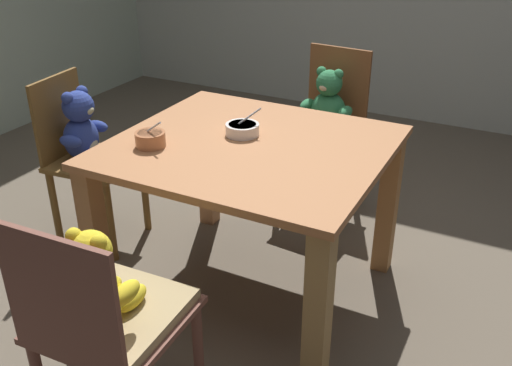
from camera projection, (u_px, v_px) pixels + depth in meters
ground_plane at (251, 292)px, 2.63m from camera, size 5.20×5.20×0.04m
dining_table at (250, 175)px, 2.36m from camera, size 1.07×0.98×0.72m
teddy_chair_near_left at (84, 141)px, 2.78m from camera, size 0.42×0.40×0.85m
teddy_chair_far_center at (326, 117)px, 3.08m from camera, size 0.42×0.44×0.88m
teddy_chair_near_front at (103, 307)px, 1.70m from camera, size 0.43×0.43×0.85m
porridge_bowl_terracotta_near_left at (150, 139)px, 2.25m from camera, size 0.13×0.12×0.12m
porridge_bowl_white_center at (242, 129)px, 2.36m from camera, size 0.14×0.14×0.12m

